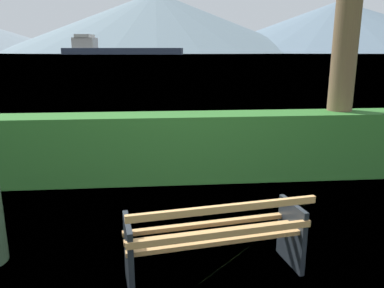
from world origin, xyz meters
TOP-DOWN VIEW (x-y plane):
  - ground_plane at (0.00, 0.00)m, footprint 1400.00×1400.00m
  - water_surface at (0.00, 306.10)m, footprint 620.00×620.00m
  - park_bench at (0.01, -0.06)m, footprint 1.82×0.84m
  - hedge_row at (0.00, 2.92)m, footprint 11.55×0.71m
  - cargo_ship_large at (-32.47, 288.05)m, footprint 90.11×28.69m
  - distant_hills at (77.07, 569.77)m, footprint 905.61×437.86m

SIDE VIEW (x-z plane):
  - ground_plane at x=0.00m, z-range 0.00..0.00m
  - water_surface at x=0.00m, z-range 0.00..0.00m
  - park_bench at x=0.01m, z-range -0.01..0.86m
  - hedge_row at x=0.00m, z-range 0.00..1.14m
  - cargo_ship_large at x=-32.47m, z-range -3.19..11.30m
  - distant_hills at x=77.07m, z-range -4.36..81.10m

